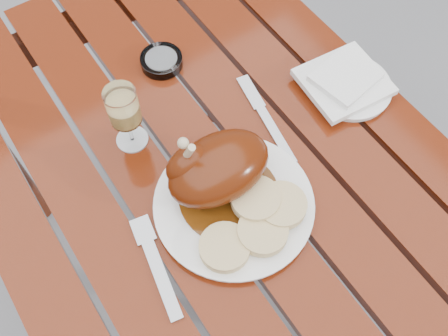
{
  "coord_description": "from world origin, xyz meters",
  "views": [
    {
      "loc": [
        -0.24,
        -0.37,
        1.54
      ],
      "look_at": [
        0.0,
        -0.02,
        0.78
      ],
      "focal_mm": 40.0,
      "sensor_mm": 36.0,
      "label": 1
    }
  ],
  "objects_px": {
    "table": "(218,244)",
    "dinner_plate": "(234,205)",
    "side_plate": "(349,87)",
    "wine_glass": "(126,118)",
    "ashtray": "(162,61)"
  },
  "relations": [
    {
      "from": "dinner_plate",
      "to": "table",
      "type": "bearing_deg",
      "value": 79.02
    },
    {
      "from": "side_plate",
      "to": "ashtray",
      "type": "relative_size",
      "value": 1.93
    },
    {
      "from": "table",
      "to": "ashtray",
      "type": "bearing_deg",
      "value": 80.39
    },
    {
      "from": "table",
      "to": "dinner_plate",
      "type": "distance_m",
      "value": 0.39
    },
    {
      "from": "table",
      "to": "side_plate",
      "type": "bearing_deg",
      "value": 0.92
    },
    {
      "from": "side_plate",
      "to": "ashtray",
      "type": "bearing_deg",
      "value": 136.29
    },
    {
      "from": "dinner_plate",
      "to": "wine_glass",
      "type": "height_order",
      "value": "wine_glass"
    },
    {
      "from": "dinner_plate",
      "to": "ashtray",
      "type": "height_order",
      "value": "ashtray"
    },
    {
      "from": "dinner_plate",
      "to": "wine_glass",
      "type": "bearing_deg",
      "value": 109.71
    },
    {
      "from": "wine_glass",
      "to": "side_plate",
      "type": "xyz_separation_m",
      "value": [
        0.42,
        -0.14,
        -0.06
      ]
    },
    {
      "from": "dinner_plate",
      "to": "side_plate",
      "type": "xyz_separation_m",
      "value": [
        0.34,
        0.08,
        -0.0
      ]
    },
    {
      "from": "table",
      "to": "dinner_plate",
      "type": "xyz_separation_m",
      "value": [
        -0.02,
        -0.08,
        0.38
      ]
    },
    {
      "from": "table",
      "to": "wine_glass",
      "type": "relative_size",
      "value": 8.48
    },
    {
      "from": "wine_glass",
      "to": "ashtray",
      "type": "xyz_separation_m",
      "value": [
        0.14,
        0.13,
        -0.06
      ]
    },
    {
      "from": "table",
      "to": "wine_glass",
      "type": "height_order",
      "value": "wine_glass"
    }
  ]
}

